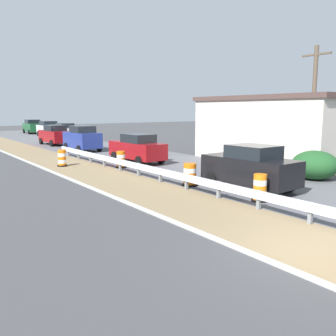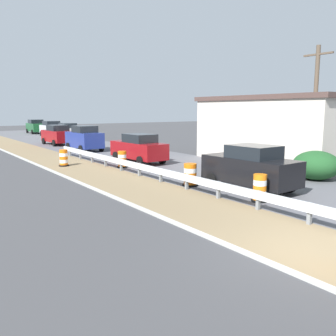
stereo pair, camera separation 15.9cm
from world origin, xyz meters
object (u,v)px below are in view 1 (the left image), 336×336
object	(u,v)px
car_trailing_far_lane	(82,138)
car_distant_b	(137,148)
traffic_barrel_mid	(121,160)
car_lead_far_lane	(55,135)
car_mid_far_lane	(33,127)
utility_pole_near	(313,107)
car_trailing_near_lane	(49,129)
traffic_barrel_far	(62,159)
traffic_barrel_close	(190,176)
traffic_barrel_nearest	(260,189)
car_lead_near_lane	(250,167)
car_distant_a	(66,131)

from	to	relation	value
car_trailing_far_lane	car_distant_b	bearing A→B (deg)	-179.93
traffic_barrel_mid	car_lead_far_lane	distance (m)	16.84
car_mid_far_lane	utility_pole_near	bearing A→B (deg)	6.39
car_lead_far_lane	utility_pole_near	xyz separation A→B (m)	(6.91, -24.04, 2.70)
car_trailing_near_lane	traffic_barrel_far	bearing A→B (deg)	-16.88
car_distant_b	car_trailing_near_lane	bearing A→B (deg)	-8.45
traffic_barrel_close	utility_pole_near	distance (m)	9.22
traffic_barrel_nearest	car_trailing_far_lane	bearing A→B (deg)	86.07
car_trailing_near_lane	car_trailing_far_lane	world-z (taller)	car_trailing_far_lane
car_mid_far_lane	utility_pole_near	xyz separation A→B (m)	(3.56, -43.36, 2.67)
traffic_barrel_nearest	traffic_barrel_mid	bearing A→B (deg)	91.89
utility_pole_near	car_trailing_far_lane	bearing A→B (deg)	111.57
traffic_barrel_nearest	car_lead_far_lane	distance (m)	27.26
car_lead_far_lane	car_lead_near_lane	bearing A→B (deg)	177.75
traffic_barrel_nearest	car_trailing_far_lane	world-z (taller)	car_trailing_far_lane
car_lead_far_lane	car_trailing_far_lane	xyz separation A→B (m)	(0.06, -6.73, 0.08)
traffic_barrel_close	car_trailing_near_lane	xyz separation A→B (m)	(5.05, 35.50, 0.54)
traffic_barrel_mid	car_mid_far_lane	size ratio (longest dim) A/B	0.21
car_trailing_far_lane	car_distant_a	xyz separation A→B (m)	(3.29, 12.69, -0.11)
traffic_barrel_close	car_trailing_far_lane	bearing A→B (deg)	83.96
car_lead_near_lane	car_distant_b	bearing A→B (deg)	-3.44
traffic_barrel_far	car_trailing_far_lane	xyz separation A→B (m)	(4.48, 7.38, 0.61)
car_lead_near_lane	car_trailing_far_lane	xyz separation A→B (m)	(0.09, 18.82, 0.08)
car_lead_near_lane	car_lead_far_lane	distance (m)	25.54
traffic_barrel_close	utility_pole_near	bearing A→B (deg)	-4.39
car_distant_b	car_trailing_far_lane	bearing A→B (deg)	-0.63
car_distant_a	car_trailing_near_lane	bearing A→B (deg)	-177.76
traffic_barrel_far	car_mid_far_lane	size ratio (longest dim) A/B	0.22
car_lead_far_lane	utility_pole_near	distance (m)	25.16
traffic_barrel_nearest	utility_pole_near	size ratio (longest dim) A/B	0.15
car_trailing_far_lane	utility_pole_near	world-z (taller)	utility_pole_near
car_distant_a	car_lead_near_lane	bearing A→B (deg)	-3.84
traffic_barrel_close	car_trailing_far_lane	xyz separation A→B (m)	(1.76, 16.66, 0.60)
car_lead_near_lane	car_trailing_near_lane	distance (m)	37.81
car_lead_far_lane	car_distant_a	size ratio (longest dim) A/B	0.93
car_trailing_far_lane	traffic_barrel_nearest	bearing A→B (deg)	174.69
traffic_barrel_close	car_trailing_near_lane	bearing A→B (deg)	81.90
car_trailing_far_lane	car_lead_near_lane	bearing A→B (deg)	178.33
car_distant_b	utility_pole_near	bearing A→B (deg)	-144.56
car_trailing_near_lane	car_distant_a	bearing A→B (deg)	-0.42
car_mid_far_lane	car_trailing_far_lane	xyz separation A→B (m)	(-3.29, -26.04, 0.05)
car_distant_b	utility_pole_near	world-z (taller)	utility_pole_near
traffic_barrel_mid	car_distant_a	world-z (taller)	car_distant_a
car_lead_far_lane	car_mid_far_lane	world-z (taller)	car_mid_far_lane
traffic_barrel_close	car_distant_b	size ratio (longest dim) A/B	0.22
car_lead_far_lane	car_mid_far_lane	size ratio (longest dim) A/B	0.95
traffic_barrel_mid	car_distant_a	size ratio (longest dim) A/B	0.21
traffic_barrel_far	car_trailing_near_lane	size ratio (longest dim) A/B	0.22
traffic_barrel_nearest	utility_pole_near	distance (m)	9.41
car_trailing_near_lane	car_distant_b	world-z (taller)	car_trailing_near_lane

